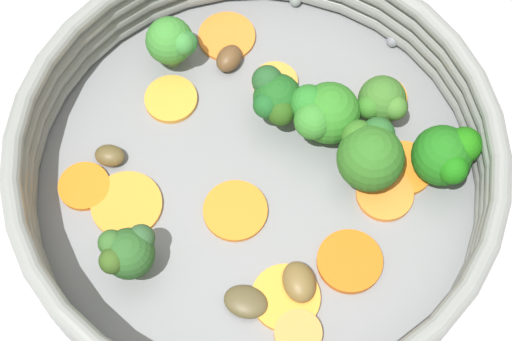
{
  "coord_description": "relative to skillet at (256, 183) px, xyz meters",
  "views": [
    {
      "loc": [
        0.08,
        0.22,
        0.54
      ],
      "look_at": [
        0.0,
        0.0,
        0.03
      ],
      "focal_mm": 60.0,
      "sensor_mm": 36.0,
      "label": 1
    }
  ],
  "objects": [
    {
      "name": "skillet_rim_wall",
      "position": [
        0.0,
        0.0,
        0.03
      ],
      "size": [
        0.32,
        0.32,
        0.05
      ],
      "color": "gray",
      "rests_on": "skillet"
    },
    {
      "name": "carrot_slice_0",
      "position": [
        0.11,
        -0.03,
        0.01
      ],
      "size": [
        0.05,
        0.05,
        0.0
      ],
      "primitive_type": "cylinder",
      "rotation": [
        0.0,
        0.0,
        3.71
      ],
      "color": "orange",
      "rests_on": "skillet"
    },
    {
      "name": "carrot_slice_1",
      "position": [
        -0.08,
        0.04,
        0.01
      ],
      "size": [
        0.04,
        0.04,
        0.0
      ],
      "primitive_type": "cylinder",
      "rotation": [
        0.0,
        0.0,
        3.26
      ],
      "color": "orange",
      "rests_on": "skillet"
    },
    {
      "name": "broccoli_floret_0",
      "position": [
        0.02,
        -0.11,
        0.03
      ],
      "size": [
        0.03,
        0.03,
        0.04
      ],
      "color": "#719C50",
      "rests_on": "skillet"
    },
    {
      "name": "broccoli_floret_2",
      "position": [
        -0.12,
        0.04,
        0.03
      ],
      "size": [
        0.05,
        0.04,
        0.04
      ],
      "color": "#6E9C51",
      "rests_on": "skillet"
    },
    {
      "name": "carrot_slice_7",
      "position": [
        -0.11,
        -0.03,
        0.01
      ],
      "size": [
        0.05,
        0.05,
        0.0
      ],
      "primitive_type": "cylinder",
      "rotation": [
        0.0,
        0.0,
        3.68
      ],
      "color": "orange",
      "rests_on": "skillet"
    },
    {
      "name": "carrot_slice_10",
      "position": [
        0.01,
        0.11,
        0.01
      ],
      "size": [
        0.03,
        0.03,
        0.01
      ],
      "primitive_type": "cylinder",
      "rotation": [
        0.0,
        0.0,
        1.56
      ],
      "color": "orange",
      "rests_on": "skillet"
    },
    {
      "name": "ground_plane",
      "position": [
        0.0,
        0.0,
        -0.01
      ],
      "size": [
        4.0,
        4.0,
        0.0
      ],
      "primitive_type": "plane",
      "color": "#BBB6BD"
    },
    {
      "name": "carrot_slice_4",
      "position": [
        -0.02,
        -0.11,
        0.01
      ],
      "size": [
        0.06,
        0.06,
        0.0
      ],
      "primitive_type": "cylinder",
      "rotation": [
        0.0,
        0.0,
        1.05
      ],
      "color": "orange",
      "rests_on": "skillet"
    },
    {
      "name": "broccoli_floret_6",
      "position": [
        -0.1,
        -0.01,
        0.03
      ],
      "size": [
        0.04,
        0.04,
        0.04
      ],
      "color": "#7DAB61",
      "rests_on": "skillet"
    },
    {
      "name": "carrot_slice_5",
      "position": [
        0.01,
        0.08,
        0.01
      ],
      "size": [
        0.06,
        0.06,
        0.0
      ],
      "primitive_type": "cylinder",
      "rotation": [
        0.0,
        0.0,
        3.76
      ],
      "color": "orange",
      "rests_on": "skillet"
    },
    {
      "name": "carrot_slice_6",
      "position": [
        0.02,
        0.02,
        0.01
      ],
      "size": [
        0.05,
        0.05,
        0.0
      ],
      "primitive_type": "cylinder",
      "rotation": [
        0.0,
        0.0,
        6.14
      ],
      "color": "orange",
      "rests_on": "skillet"
    },
    {
      "name": "carrot_slice_8",
      "position": [
        -0.04,
        0.08,
        0.01
      ],
      "size": [
        0.05,
        0.05,
        0.01
      ],
      "primitive_type": "cylinder",
      "rotation": [
        0.0,
        0.0,
        0.36
      ],
      "color": "orange",
      "rests_on": "skillet"
    },
    {
      "name": "mushroom_piece_0",
      "position": [
        0.09,
        -0.05,
        0.01
      ],
      "size": [
        0.03,
        0.02,
        0.01
      ],
      "primitive_type": "ellipsoid",
      "rotation": [
        0.0,
        0.0,
        5.74
      ],
      "color": "brown",
      "rests_on": "skillet"
    },
    {
      "name": "mushroom_piece_3",
      "position": [
        0.04,
        0.08,
        0.01
      ],
      "size": [
        0.04,
        0.03,
        0.01
      ],
      "primitive_type": "ellipsoid",
      "rotation": [
        0.0,
        0.0,
        5.62
      ],
      "color": "brown",
      "rests_on": "skillet"
    },
    {
      "name": "skillet",
      "position": [
        0.0,
        0.0,
        0.0
      ],
      "size": [
        0.31,
        0.31,
        0.01
      ],
      "primitive_type": "cylinder",
      "color": "gray",
      "rests_on": "ground_plane"
    },
    {
      "name": "broccoli_floret_1",
      "position": [
        -0.06,
        -0.02,
        0.03
      ],
      "size": [
        0.05,
        0.04,
        0.05
      ],
      "color": "#6E964F",
      "rests_on": "skillet"
    },
    {
      "name": "carrot_slice_11",
      "position": [
        -0.04,
        -0.07,
        0.01
      ],
      "size": [
        0.04,
        0.04,
        0.0
      ],
      "primitive_type": "cylinder",
      "rotation": [
        0.0,
        0.0,
        0.53
      ],
      "color": "orange",
      "rests_on": "skillet"
    },
    {
      "name": "mushroom_piece_1",
      "position": [
        0.0,
        0.08,
        0.01
      ],
      "size": [
        0.02,
        0.03,
        0.01
      ],
      "primitive_type": "ellipsoid",
      "rotation": [
        0.0,
        0.0,
        1.47
      ],
      "color": "brown",
      "rests_on": "skillet"
    },
    {
      "name": "broccoli_floret_4",
      "position": [
        -0.03,
        -0.04,
        0.03
      ],
      "size": [
        0.04,
        0.04,
        0.04
      ],
      "color": "#86AF5F",
      "rests_on": "skillet"
    },
    {
      "name": "mushroom_piece_2",
      "position": [
        -0.01,
        -0.09,
        0.01
      ],
      "size": [
        0.03,
        0.03,
        0.01
      ],
      "primitive_type": "ellipsoid",
      "rotation": [
        0.0,
        0.0,
        3.84
      ],
      "color": "brown",
      "rests_on": "skillet"
    },
    {
      "name": "carrot_slice_9",
      "position": [
        -0.1,
        0.03,
        0.01
      ],
      "size": [
        0.04,
        0.04,
        0.0
      ],
      "primitive_type": "cylinder",
      "rotation": [
        0.0,
        0.0,
        4.69
      ],
      "color": "orange",
      "rests_on": "skillet"
    },
    {
      "name": "carrot_slice_2",
      "position": [
        0.04,
        -0.08,
        0.01
      ],
      "size": [
        0.05,
        0.05,
        0.0
      ],
      "primitive_type": "cylinder",
      "rotation": [
        0.0,
        0.0,
        1.92
      ],
      "color": "orange",
      "rests_on": "skillet"
    },
    {
      "name": "skillet_rivet_left",
      "position": [
        -0.13,
        -0.07,
        0.01
      ],
      "size": [
        0.01,
        0.01,
        0.01
      ],
      "primitive_type": "sphere",
      "color": "gray",
      "rests_on": "skillet"
    },
    {
      "name": "skillet_rivet_right",
      "position": [
        -0.08,
        -0.12,
        0.01
      ],
      "size": [
        0.01,
        0.01,
        0.01
      ],
      "primitive_type": "sphere",
      "color": "gray",
      "rests_on": "skillet"
    },
    {
      "name": "broccoli_floret_5",
      "position": [
        0.1,
        0.03,
        0.03
      ],
      "size": [
        0.04,
        0.03,
        0.04
      ],
      "color": "#76A452",
      "rests_on": "skillet"
    },
    {
      "name": "carrot_slice_3",
      "position": [
        0.09,
        -0.01,
        0.01
      ],
      "size": [
        0.07,
        0.07,
        0.0
      ],
      "primitive_type": "cylinder",
      "rotation": [
        0.0,
        0.0,
        2.12
      ],
      "color": "orange",
      "rests_on": "skillet"
    },
    {
      "name": "broccoli_floret_3",
      "position": [
        -0.07,
        0.02,
        0.03
      ],
      "size": [
        0.04,
        0.05,
        0.05
      ],
      "color": "#7FA966",
      "rests_on": "skillet"
    }
  ]
}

